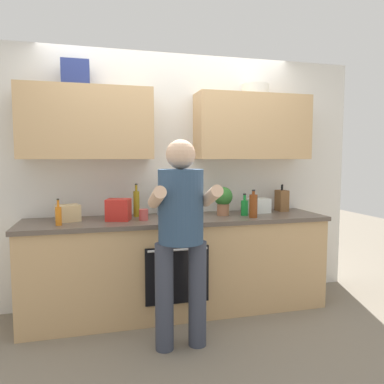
% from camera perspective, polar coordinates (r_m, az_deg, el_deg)
% --- Properties ---
extents(ground_plane, '(12.00, 12.00, 0.00)m').
position_cam_1_polar(ground_plane, '(3.72, -2.02, -17.84)').
color(ground_plane, '#756B5B').
extents(back_wall_unit, '(4.00, 0.38, 2.50)m').
position_cam_1_polar(back_wall_unit, '(3.69, -3.07, 5.85)').
color(back_wall_unit, silver).
rests_on(back_wall_unit, ground).
extents(counter, '(2.84, 0.67, 0.90)m').
position_cam_1_polar(counter, '(3.56, -2.04, -11.15)').
color(counter, tan).
rests_on(counter, ground).
extents(person_standing, '(0.49, 0.45, 1.60)m').
position_cam_1_polar(person_standing, '(2.77, -1.72, -5.48)').
color(person_standing, '#383D4C').
rests_on(person_standing, ground).
extents(bottle_vinegar, '(0.08, 0.08, 0.26)m').
position_cam_1_polar(bottle_vinegar, '(3.51, 9.49, -2.11)').
color(bottle_vinegar, brown).
rests_on(bottle_vinegar, counter).
extents(bottle_juice, '(0.05, 0.05, 0.22)m').
position_cam_1_polar(bottle_juice, '(3.25, -20.00, -3.44)').
color(bottle_juice, orange).
rests_on(bottle_juice, counter).
extents(bottle_water, '(0.07, 0.07, 0.35)m').
position_cam_1_polar(bottle_water, '(3.63, -4.90, -1.22)').
color(bottle_water, silver).
rests_on(bottle_water, counter).
extents(bottle_oil, '(0.06, 0.06, 0.32)m').
position_cam_1_polar(bottle_oil, '(3.56, -8.61, -1.73)').
color(bottle_oil, olive).
rests_on(bottle_oil, counter).
extents(bottle_soda, '(0.07, 0.07, 0.22)m').
position_cam_1_polar(bottle_soda, '(3.63, 8.14, -2.35)').
color(bottle_soda, '#198C33').
rests_on(bottle_soda, counter).
extents(cup_ceramic, '(0.08, 0.08, 0.10)m').
position_cam_1_polar(cup_ceramic, '(3.35, -7.51, -3.51)').
color(cup_ceramic, '#BF4C47').
rests_on(cup_ceramic, counter).
extents(mixing_bowl, '(0.27, 0.27, 0.10)m').
position_cam_1_polar(mixing_bowl, '(3.43, -0.87, -3.27)').
color(mixing_bowl, silver).
rests_on(mixing_bowl, counter).
extents(knife_block, '(0.10, 0.14, 0.28)m').
position_cam_1_polar(knife_block, '(4.01, 13.74, -1.28)').
color(knife_block, brown).
rests_on(knife_block, counter).
extents(potted_herb, '(0.19, 0.19, 0.28)m').
position_cam_1_polar(potted_herb, '(3.60, 4.85, -1.09)').
color(potted_herb, '#9E6647').
rests_on(potted_herb, counter).
extents(grocery_bag_bread, '(0.23, 0.21, 0.15)m').
position_cam_1_polar(grocery_bag_bread, '(3.44, -18.67, -3.10)').
color(grocery_bag_bread, tan).
rests_on(grocery_bag_bread, counter).
extents(grocery_bag_produce, '(0.24, 0.18, 0.15)m').
position_cam_1_polar(grocery_bag_produce, '(3.83, 10.16, -2.09)').
color(grocery_bag_produce, silver).
rests_on(grocery_bag_produce, counter).
extents(grocery_bag_crisps, '(0.25, 0.23, 0.19)m').
position_cam_1_polar(grocery_bag_crisps, '(3.38, -11.33, -2.70)').
color(grocery_bag_crisps, red).
rests_on(grocery_bag_crisps, counter).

